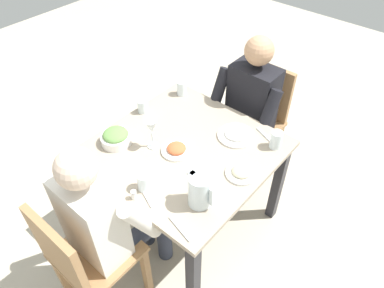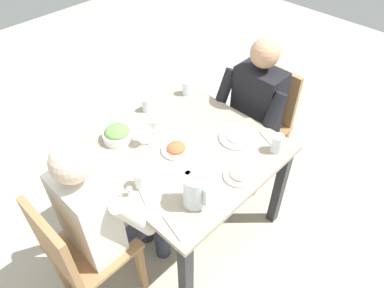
# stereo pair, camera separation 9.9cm
# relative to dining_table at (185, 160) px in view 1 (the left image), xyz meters

# --- Properties ---
(ground_plane) EXTENTS (8.00, 8.00, 0.00)m
(ground_plane) POSITION_rel_dining_table_xyz_m (0.00, 0.00, -0.62)
(ground_plane) COLOR #B7AD99
(dining_table) EXTENTS (1.00, 1.00, 0.73)m
(dining_table) POSITION_rel_dining_table_xyz_m (0.00, 0.00, 0.00)
(dining_table) COLOR gray
(dining_table) RESTS_ON ground_plane
(chair_near) EXTENTS (0.40, 0.40, 0.89)m
(chair_near) POSITION_rel_dining_table_xyz_m (-0.01, -0.79, -0.11)
(chair_near) COLOR #997047
(chair_near) RESTS_ON ground_plane
(chair_far) EXTENTS (0.40, 0.40, 0.89)m
(chair_far) POSITION_rel_dining_table_xyz_m (0.03, 0.79, -0.11)
(chair_far) COLOR #997047
(chair_far) RESTS_ON ground_plane
(diner_near) EXTENTS (0.48, 0.53, 1.19)m
(diner_near) POSITION_rel_dining_table_xyz_m (-0.01, -0.59, 0.04)
(diner_near) COLOR silver
(diner_near) RESTS_ON ground_plane
(diner_far) EXTENTS (0.48, 0.53, 1.19)m
(diner_far) POSITION_rel_dining_table_xyz_m (0.03, 0.59, 0.04)
(diner_far) COLOR black
(diner_far) RESTS_ON ground_plane
(water_pitcher) EXTENTS (0.16, 0.12, 0.19)m
(water_pitcher) POSITION_rel_dining_table_xyz_m (0.33, -0.25, 0.20)
(water_pitcher) COLOR silver
(water_pitcher) RESTS_ON dining_table
(salad_bowl) EXTENTS (0.19, 0.19, 0.09)m
(salad_bowl) POSITION_rel_dining_table_xyz_m (-0.34, -0.23, 0.15)
(salad_bowl) COLOR white
(salad_bowl) RESTS_ON dining_table
(plate_yoghurt) EXTENTS (0.23, 0.23, 0.05)m
(plate_yoghurt) POSITION_rel_dining_table_xyz_m (0.17, 0.28, 0.12)
(plate_yoghurt) COLOR white
(plate_yoghurt) RESTS_ON dining_table
(plate_beans) EXTENTS (0.17, 0.17, 0.04)m
(plate_beans) POSITION_rel_dining_table_xyz_m (0.38, 0.04, 0.12)
(plate_beans) COLOR white
(plate_beans) RESTS_ON dining_table
(plate_rice_curry) EXTENTS (0.18, 0.18, 0.05)m
(plate_rice_curry) POSITION_rel_dining_table_xyz_m (-0.02, -0.05, 0.12)
(plate_rice_curry) COLOR white
(plate_rice_curry) RESTS_ON dining_table
(water_glass_by_pitcher) EXTENTS (0.07, 0.07, 0.09)m
(water_glass_by_pitcher) POSITION_rel_dining_table_xyz_m (-0.44, 0.09, 0.15)
(water_glass_by_pitcher) COLOR silver
(water_glass_by_pitcher) RESTS_ON dining_table
(water_glass_far_right) EXTENTS (0.07, 0.07, 0.10)m
(water_glass_far_right) POSITION_rel_dining_table_xyz_m (0.04, -0.37, 0.16)
(water_glass_far_right) COLOR silver
(water_glass_far_right) RESTS_ON dining_table
(water_glass_near_left) EXTENTS (0.06, 0.06, 0.10)m
(water_glass_near_left) POSITION_rel_dining_table_xyz_m (0.25, -0.10, 0.15)
(water_glass_near_left) COLOR silver
(water_glass_near_left) RESTS_ON dining_table
(water_glass_near_right) EXTENTS (0.07, 0.07, 0.10)m
(water_glass_near_right) POSITION_rel_dining_table_xyz_m (-0.38, 0.40, 0.16)
(water_glass_near_right) COLOR silver
(water_glass_near_right) RESTS_ON dining_table
(water_glass_center) EXTENTS (0.07, 0.07, 0.11)m
(water_glass_center) POSITION_rel_dining_table_xyz_m (0.40, 0.36, 0.16)
(water_glass_center) COLOR silver
(water_glass_center) RESTS_ON dining_table
(wine_glass) EXTENTS (0.08, 0.08, 0.20)m
(wine_glass) POSITION_rel_dining_table_xyz_m (-0.15, -0.11, 0.25)
(wine_glass) COLOR silver
(wine_glass) RESTS_ON dining_table
(salt_shaker) EXTENTS (0.03, 0.03, 0.05)m
(salt_shaker) POSITION_rel_dining_table_xyz_m (0.05, -0.45, 0.13)
(salt_shaker) COLOR white
(salt_shaker) RESTS_ON dining_table
(fork_near) EXTENTS (0.17, 0.06, 0.01)m
(fork_near) POSITION_rel_dining_table_xyz_m (0.36, -0.44, 0.11)
(fork_near) COLOR silver
(fork_near) RESTS_ON dining_table
(knife_near) EXTENTS (0.18, 0.08, 0.01)m
(knife_near) POSITION_rel_dining_table_xyz_m (0.32, 0.40, 0.11)
(knife_near) COLOR silver
(knife_near) RESTS_ON dining_table
(fork_far) EXTENTS (0.17, 0.09, 0.01)m
(fork_far) POSITION_rel_dining_table_xyz_m (0.09, -0.40, 0.11)
(fork_far) COLOR silver
(fork_far) RESTS_ON dining_table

